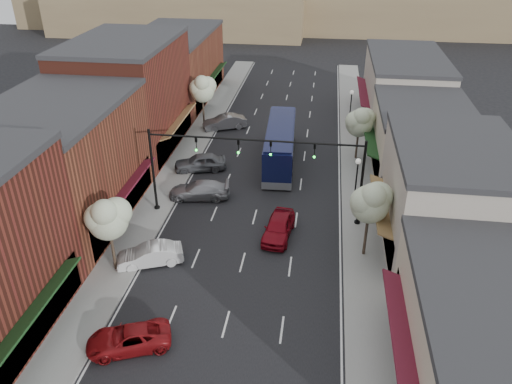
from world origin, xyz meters
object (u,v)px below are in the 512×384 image
at_px(coach_bus, 280,144).
at_px(parked_car_b, 150,255).
at_px(tree_right_near, 371,201).
at_px(parked_car_a, 129,339).
at_px(parked_car_c, 199,190).
at_px(parked_car_e, 225,122).
at_px(parked_car_d, 200,162).
at_px(tree_right_far, 360,121).
at_px(signal_mast_left, 182,160).
at_px(red_hatchback, 279,227).
at_px(signal_mast_right, 330,169).
at_px(tree_left_far, 203,88).
at_px(lamp_post_near, 357,175).
at_px(tree_left_near, 108,217).
at_px(lamp_post_far, 351,103).

relative_size(coach_bus, parked_car_b, 2.71).
distance_m(tree_right_near, parked_car_a, 17.30).
xyz_separation_m(parked_car_a, parked_car_c, (-0.13, 16.87, 0.10)).
bearing_deg(parked_car_e, parked_car_d, -26.23).
bearing_deg(tree_right_far, parked_car_e, 156.78).
bearing_deg(parked_car_b, signal_mast_left, 153.44).
relative_size(tree_right_near, red_hatchback, 1.25).
relative_size(signal_mast_right, parked_car_a, 1.79).
distance_m(parked_car_a, parked_car_b, 7.58).
bearing_deg(tree_left_far, parked_car_b, -85.30).
xyz_separation_m(tree_right_near, tree_right_far, (0.00, 16.00, -0.46)).
xyz_separation_m(tree_left_far, parked_car_d, (2.05, -10.41, -3.79)).
relative_size(lamp_post_near, parked_car_d, 0.93).
bearing_deg(tree_right_far, lamp_post_near, -93.31).
bearing_deg(tree_left_near, signal_mast_left, 71.90).
xyz_separation_m(tree_right_near, red_hatchback, (-6.21, 1.62, -3.64)).
bearing_deg(signal_mast_left, tree_right_far, 40.54).
xyz_separation_m(lamp_post_near, red_hatchback, (-5.66, -4.93, -2.20)).
relative_size(lamp_post_near, coach_bus, 0.37).
height_order(red_hatchback, parked_car_e, red_hatchback).
xyz_separation_m(lamp_post_far, parked_car_a, (-12.72, -34.48, -2.37)).
height_order(tree_left_far, coach_bus, tree_left_far).
relative_size(tree_left_far, lamp_post_far, 1.38).
bearing_deg(lamp_post_far, red_hatchback, -104.16).
xyz_separation_m(signal_mast_right, parked_car_a, (-10.54, -14.48, -3.98)).
bearing_deg(parked_car_a, parked_car_c, 159.07).
relative_size(lamp_post_near, parked_car_b, 1.00).
relative_size(tree_left_far, parked_car_c, 1.20).
xyz_separation_m(signal_mast_right, tree_left_far, (-13.87, 17.95, -0.02)).
distance_m(tree_right_far, lamp_post_near, 9.51).
bearing_deg(red_hatchback, tree_left_near, -145.33).
distance_m(signal_mast_left, parked_car_a, 15.03).
height_order(coach_bus, parked_car_c, coach_bus).
relative_size(tree_right_far, red_hatchback, 1.14).
relative_size(parked_car_c, parked_car_d, 1.06).
height_order(parked_car_a, parked_car_b, parked_car_b).
distance_m(signal_mast_left, tree_left_near, 8.48).
bearing_deg(parked_car_d, lamp_post_far, 115.58).
bearing_deg(tree_right_near, signal_mast_right, 123.91).
distance_m(tree_left_far, red_hatchback, 23.19).
height_order(coach_bus, parked_car_a, coach_bus).
relative_size(parked_car_c, parked_car_e, 1.06).
relative_size(parked_car_a, parked_car_e, 0.96).
bearing_deg(parked_car_c, tree_right_far, 117.96).
height_order(tree_left_far, parked_car_d, tree_left_far).
relative_size(tree_left_far, parked_car_a, 1.33).
height_order(lamp_post_far, parked_car_e, lamp_post_far).
bearing_deg(parked_car_d, signal_mast_left, -11.71).
bearing_deg(signal_mast_left, signal_mast_right, 0.00).
relative_size(tree_left_near, parked_car_e, 1.19).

